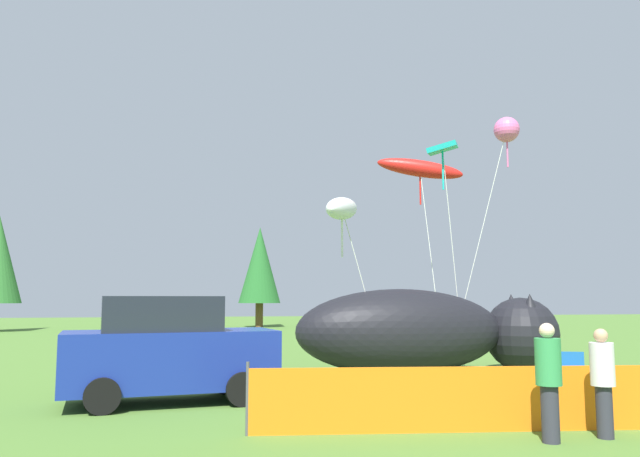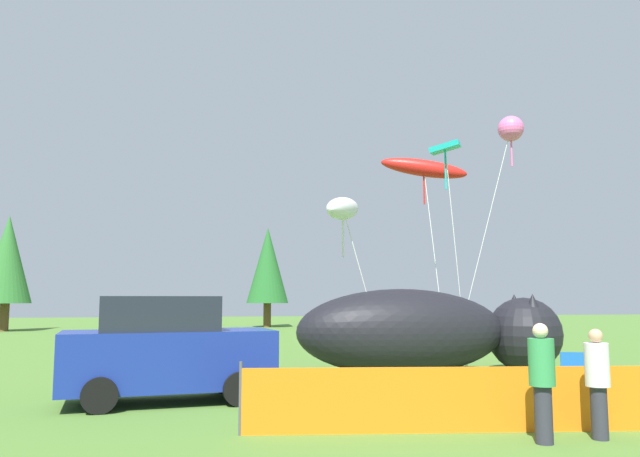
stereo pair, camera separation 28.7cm
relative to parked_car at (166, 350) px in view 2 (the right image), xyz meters
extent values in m
plane|color=#4C752D|center=(4.81, -1.15, -1.02)|extent=(120.00, 120.00, 0.00)
cube|color=navy|center=(0.04, 0.01, -0.18)|extent=(4.24, 2.26, 1.12)
cube|color=#1E232D|center=(-0.16, -0.02, 0.72)|extent=(2.42, 1.88, 0.67)
cylinder|color=black|center=(1.17, 1.01, -0.69)|extent=(0.67, 0.33, 0.64)
cylinder|color=black|center=(1.40, -0.65, -0.69)|extent=(0.67, 0.33, 0.64)
cylinder|color=black|center=(-1.31, 0.67, -0.69)|extent=(0.67, 0.33, 0.64)
cylinder|color=black|center=(-1.08, -1.00, -0.69)|extent=(0.67, 0.33, 0.64)
cube|color=#1959A5|center=(8.38, -0.71, -0.60)|extent=(0.67, 0.67, 0.03)
cube|color=#1959A5|center=(8.47, -0.49, -0.37)|extent=(0.47, 0.21, 0.47)
cylinder|color=#A5A5AD|center=(8.51, -1.00, -0.81)|extent=(0.02, 0.02, 0.42)
cylinder|color=#A5A5AD|center=(8.10, -0.84, -0.81)|extent=(0.02, 0.02, 0.42)
cylinder|color=#A5A5AD|center=(8.67, -0.59, -0.81)|extent=(0.02, 0.02, 0.42)
cylinder|color=#A5A5AD|center=(8.26, -0.43, -0.81)|extent=(0.02, 0.02, 0.42)
ellipsoid|color=black|center=(5.96, 3.43, 0.12)|extent=(5.75, 2.29, 2.28)
ellipsoid|color=white|center=(5.96, 3.43, -0.39)|extent=(3.68, 1.72, 1.03)
sphere|color=black|center=(9.51, 3.44, 0.01)|extent=(2.05, 2.05, 2.05)
cone|color=black|center=(9.51, 3.95, 0.83)|extent=(0.57, 0.57, 0.62)
cone|color=black|center=(9.51, 2.93, 0.83)|extent=(0.57, 0.57, 0.62)
cube|color=orange|center=(4.75, -3.66, -0.53)|extent=(6.96, 0.95, 0.98)
cylinder|color=#4C4C51|center=(1.27, -3.21, -0.48)|extent=(0.05, 0.05, 1.08)
cylinder|color=#2D2D38|center=(6.37, -4.44, -0.64)|extent=(0.23, 0.23, 0.75)
cylinder|color=silver|center=(6.37, -4.44, 0.05)|extent=(0.34, 0.34, 0.63)
sphere|color=tan|center=(6.37, -4.44, 0.46)|extent=(0.20, 0.20, 0.20)
cylinder|color=#2D2D38|center=(5.43, -4.54, -0.62)|extent=(0.25, 0.25, 0.79)
cylinder|color=#338C4C|center=(5.43, -4.54, 0.11)|extent=(0.36, 0.36, 0.66)
sphere|color=beige|center=(5.43, -4.54, 0.55)|extent=(0.22, 0.22, 0.22)
cylinder|color=silver|center=(9.72, 6.32, 2.86)|extent=(2.27, 0.06, 7.76)
sphere|color=pink|center=(10.84, 6.30, 6.74)|extent=(0.87, 0.87, 0.87)
cylinder|color=pink|center=(10.84, 6.30, 6.04)|extent=(0.06, 0.06, 1.20)
cylinder|color=silver|center=(8.16, 4.89, 2.30)|extent=(0.54, 0.08, 6.64)
cube|color=#19B2B2|center=(7.91, 4.92, 5.62)|extent=(1.22, 1.22, 0.47)
cylinder|color=#19B2B2|center=(7.91, 4.92, 4.92)|extent=(0.06, 0.06, 1.20)
cylinder|color=silver|center=(4.94, 3.32, 1.19)|extent=(1.31, 0.19, 4.41)
ellipsoid|color=white|center=(4.30, 3.24, 3.39)|extent=(1.70, 2.19, 1.00)
cylinder|color=white|center=(4.30, 3.24, 2.69)|extent=(0.06, 0.06, 1.20)
cylinder|color=silver|center=(8.38, 7.19, 2.29)|extent=(0.21, 1.36, 6.62)
ellipsoid|color=red|center=(8.28, 7.86, 5.60)|extent=(3.17, 1.44, 1.19)
cylinder|color=red|center=(8.28, 7.86, 4.90)|extent=(0.06, 0.06, 1.20)
cylinder|color=brown|center=(5.19, 31.99, -0.16)|extent=(0.55, 0.55, 1.70)
cone|color=#236028|center=(5.19, 31.99, 3.41)|extent=(3.00, 3.00, 5.45)
cylinder|color=brown|center=(-11.49, 29.28, -0.15)|extent=(0.55, 0.55, 1.73)
cone|color=#2D6B2D|center=(-11.49, 29.28, 3.49)|extent=(3.05, 3.05, 5.55)
camera|label=1|loc=(0.42, -12.74, 1.01)|focal=35.00mm
camera|label=2|loc=(0.70, -12.79, 1.01)|focal=35.00mm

